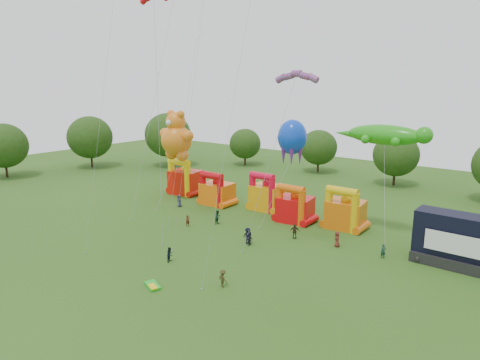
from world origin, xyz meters
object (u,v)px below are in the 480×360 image
Objects in this scene: stage_trailer at (460,242)px; octopus_kite at (289,151)px; spectator_0 at (179,201)px; bouncy_castle_0 at (184,180)px; spectator_4 at (295,231)px; gecko_kite at (385,182)px; bouncy_castle_2 at (266,195)px; teddy_bear_kite at (173,151)px.

octopus_kite is (-23.21, 3.97, 6.61)m from stage_trailer.
spectator_0 is (-15.38, -6.41, -8.37)m from octopus_kite.
spectator_4 is (26.15, -7.25, -1.42)m from bouncy_castle_0.
octopus_kite is (-14.20, 1.69, 2.01)m from gecko_kite.
spectator_0 is (5.03, -6.18, -1.45)m from bouncy_castle_0.
bouncy_castle_0 is at bearing -46.15° from spectator_4.
bouncy_castle_2 is 27.58m from stage_trailer.
spectator_4 is at bearing -0.85° from spectator_0.
gecko_kite is 14.44m from octopus_kite.
teddy_bear_kite reaches higher than bouncy_castle_0.
bouncy_castle_0 is at bearing 131.20° from spectator_0.
gecko_kite is (32.61, 2.71, -0.78)m from teddy_bear_kite.
teddy_bear_kite is at bearing -161.37° from bouncy_castle_2.
stage_trailer is at bearing -9.72° from octopus_kite.
bouncy_castle_2 is 0.42× the size of gecko_kite.
bouncy_castle_0 is at bearing -177.62° from bouncy_castle_2.
gecko_kite reaches higher than bouncy_castle_0.
bouncy_castle_0 is 0.46× the size of octopus_kite.
teddy_bear_kite reaches higher than spectator_4.
teddy_bear_kite reaches higher than stage_trailer.
spectator_4 is at bearing -7.26° from teddy_bear_kite.
teddy_bear_kite reaches higher than spectator_0.
bouncy_castle_2 is at bearing -69.77° from spectator_4.
stage_trailer is 0.64× the size of gecko_kite.
octopus_kite reaches higher than bouncy_castle_2.
spectator_4 is (5.74, -7.47, -8.34)m from octopus_kite.
teddy_bear_kite is 1.06× the size of octopus_kite.
spectator_4 is (24.15, -3.07, -7.11)m from teddy_bear_kite.
gecko_kite reaches higher than spectator_4.
gecko_kite reaches higher than bouncy_castle_2.
bouncy_castle_2 is 19.02m from gecko_kite.
spectator_0 is (-38.58, -2.43, -1.76)m from stage_trailer.
octopus_kite is at bearing -6.46° from bouncy_castle_2.
gecko_kite is 7.17× the size of spectator_4.
gecko_kite is (18.22, -2.15, 5.05)m from bouncy_castle_2.
bouncy_castle_0 is at bearing 175.09° from stage_trailer.
octopus_kite is 7.34× the size of spectator_0.
teddy_bear_kite reaches higher than octopus_kite.
teddy_bear_kite is at bearing -37.92° from spectator_4.
bouncy_castle_0 is 0.71× the size of stage_trailer.
spectator_0 is at bearing -33.49° from teddy_bear_kite.
bouncy_castle_0 is 43.78m from stage_trailer.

